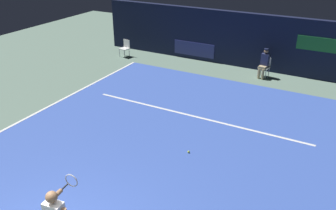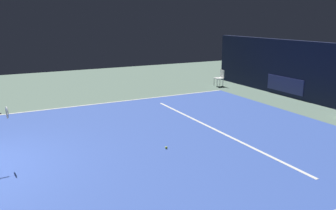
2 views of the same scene
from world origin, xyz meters
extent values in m
plane|color=slate|center=(0.00, 5.00, 0.00)|extent=(31.12, 31.12, 0.00)
cube|color=#3856B2|center=(0.00, 5.00, 0.01)|extent=(10.42, 12.01, 0.01)
cube|color=white|center=(-5.16, 5.00, 0.01)|extent=(0.10, 12.01, 0.01)
cube|color=white|center=(0.00, 7.11, 0.01)|extent=(8.12, 0.10, 0.01)
cube|color=navy|center=(-2.72, 12.90, 0.55)|extent=(2.20, 0.04, 0.70)
torus|color=#B2B2B7|center=(-0.01, 1.02, 1.35)|extent=(0.30, 0.05, 0.30)
cube|color=white|center=(-6.11, 11.56, 0.44)|extent=(0.50, 0.47, 0.04)
cube|color=white|center=(-6.07, 11.76, 0.67)|extent=(0.42, 0.10, 0.42)
cylinder|color=#B2B2B7|center=(-6.32, 11.42, 0.22)|extent=(0.03, 0.03, 0.44)
cylinder|color=#B2B2B7|center=(-5.95, 11.36, 0.22)|extent=(0.03, 0.03, 0.44)
cylinder|color=#B2B2B7|center=(-6.26, 11.76, 0.22)|extent=(0.03, 0.03, 0.44)
cylinder|color=#B2B2B7|center=(-5.89, 11.69, 0.22)|extent=(0.03, 0.03, 0.44)
sphere|color=#CCE033|center=(0.80, 4.92, 0.05)|extent=(0.07, 0.07, 0.07)
camera|label=1|loc=(4.48, -3.14, 5.86)|focal=37.95mm
camera|label=2|loc=(8.90, 0.81, 3.56)|focal=36.98mm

